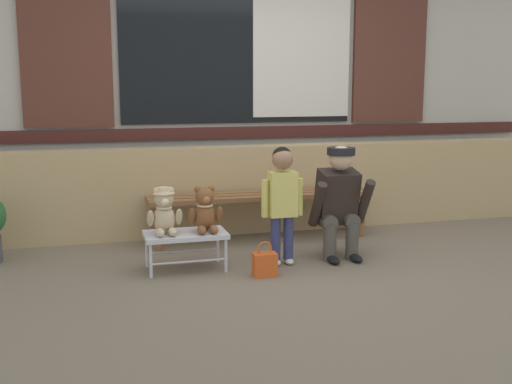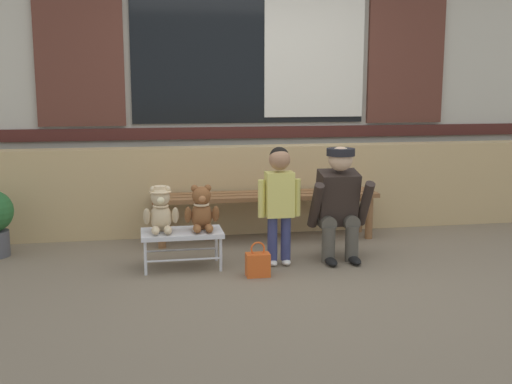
% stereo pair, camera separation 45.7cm
% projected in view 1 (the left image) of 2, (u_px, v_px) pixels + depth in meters
% --- Properties ---
extents(ground_plane, '(60.00, 60.00, 0.00)m').
position_uv_depth(ground_plane, '(296.00, 271.00, 4.90)').
color(ground_plane, '#756651').
extents(brick_low_wall, '(7.03, 0.25, 0.85)m').
position_uv_depth(brick_low_wall, '(249.00, 189.00, 6.18)').
color(brick_low_wall, tan).
rests_on(brick_low_wall, ground).
extents(shop_facade, '(7.17, 0.26, 3.70)m').
position_uv_depth(shop_facade, '(237.00, 44.00, 6.43)').
color(shop_facade, '#B7B2A3').
rests_on(shop_facade, ground).
extents(wooden_bench_long, '(2.10, 0.40, 0.44)m').
position_uv_depth(wooden_bench_long, '(260.00, 200.00, 5.85)').
color(wooden_bench_long, brown).
rests_on(wooden_bench_long, ground).
extents(small_display_bench, '(0.64, 0.36, 0.30)m').
position_uv_depth(small_display_bench, '(186.00, 237.00, 4.91)').
color(small_display_bench, silver).
rests_on(small_display_bench, ground).
extents(teddy_bear_with_hat, '(0.28, 0.27, 0.36)m').
position_uv_depth(teddy_bear_with_hat, '(164.00, 212.00, 4.83)').
color(teddy_bear_with_hat, '#CCB289').
rests_on(teddy_bear_with_hat, small_display_bench).
extents(teddy_bear_plain, '(0.28, 0.26, 0.36)m').
position_uv_depth(teddy_bear_plain, '(205.00, 211.00, 4.92)').
color(teddy_bear_plain, brown).
rests_on(teddy_bear_plain, small_display_bench).
extents(child_standing, '(0.35, 0.18, 0.96)m').
position_uv_depth(child_standing, '(282.00, 192.00, 5.00)').
color(child_standing, navy).
rests_on(child_standing, ground).
extents(adult_crouching, '(0.50, 0.49, 0.95)m').
position_uv_depth(adult_crouching, '(339.00, 201.00, 5.22)').
color(adult_crouching, '#4C473D').
rests_on(adult_crouching, ground).
extents(handbag_on_ground, '(0.18, 0.11, 0.27)m').
position_uv_depth(handbag_on_ground, '(265.00, 264.00, 4.76)').
color(handbag_on_ground, '#DB561E').
rests_on(handbag_on_ground, ground).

